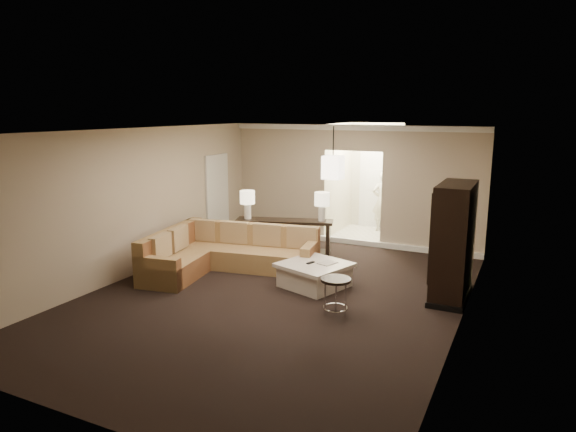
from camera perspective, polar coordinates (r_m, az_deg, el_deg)
The scene contains 19 objects.
ground at distance 8.85m, azimuth -1.54°, elevation -8.99°, with size 8.00×8.00×0.00m, color black.
wall_back at distance 12.10m, azimuth 7.17°, elevation 3.41°, with size 6.00×0.04×2.80m, color #C0AA91.
wall_front at distance 5.36m, azimuth -21.85°, elevation -7.98°, with size 6.00×0.04×2.80m, color #C0AA91.
wall_left at distance 10.17m, azimuth -16.79°, elevation 1.42°, with size 0.04×8.00×2.80m, color #C0AA91.
wall_right at distance 7.59m, azimuth 18.97°, elevation -2.10°, with size 0.04×8.00×2.80m, color #C0AA91.
ceiling at distance 8.28m, azimuth -1.65°, elevation 9.44°, with size 6.00×8.00×0.02m, color white.
crown_molding at distance 11.93m, azimuth 7.25°, elevation 9.71°, with size 6.00×0.10×0.12m, color white.
baseboard at distance 12.31m, azimuth 6.93°, elevation -2.80°, with size 6.00×0.10×0.12m, color white.
side_door at distance 12.38m, azimuth -7.85°, elevation 1.94°, with size 0.05×0.90×2.10m, color white.
foyer at distance 13.38m, azimuth 9.01°, elevation 3.72°, with size 1.44×2.02×2.80m.
sectional_sofa at distance 10.24m, azimuth -7.19°, elevation -4.15°, with size 3.00×2.64×0.87m.
coffee_table at distance 9.30m, azimuth 2.97°, elevation -6.50°, with size 1.37×1.37×0.45m.
console_table at distance 11.12m, azimuth -0.40°, elevation -2.06°, with size 2.13×1.09×0.81m.
armoire at distance 8.99m, azimuth 17.86°, elevation -2.97°, with size 0.58×1.36×1.96m.
drink_table at distance 8.04m, azimuth 5.32°, elevation -8.04°, with size 0.47×0.47×0.59m.
table_lamp_left at distance 11.11m, azimuth -4.53°, elevation 1.78°, with size 0.32×0.32×0.62m.
table_lamp_right at distance 10.88m, azimuth 3.80°, elevation 1.58°, with size 0.32×0.32×0.62m.
pendant_light at distance 10.81m, azimuth 5.01°, elevation 5.43°, with size 0.38×0.38×1.09m.
person at distance 13.60m, azimuth 10.55°, elevation 1.97°, with size 0.63×0.42×1.75m, color #ECE6C8.
Camera 1 is at (3.81, -7.35, 3.13)m, focal length 32.00 mm.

